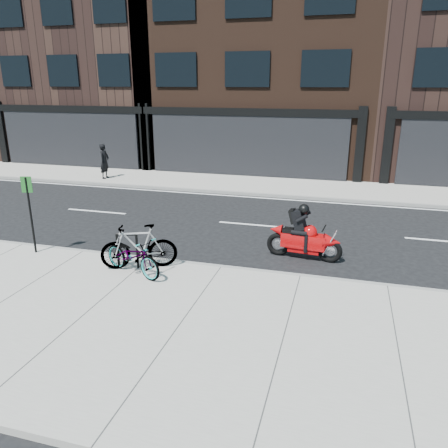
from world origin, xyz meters
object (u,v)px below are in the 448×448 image
(bicycle_rear, at_px, (139,247))
(motorcycle, at_px, (307,237))
(bike_rack, at_px, (127,247))
(pedestrian, at_px, (104,161))
(sign_post, at_px, (30,208))
(bicycle_front, at_px, (133,256))

(bicycle_rear, bearing_deg, motorcycle, 93.58)
(motorcycle, bearing_deg, bike_rack, -147.62)
(pedestrian, bearing_deg, sign_post, -160.34)
(sign_post, bearing_deg, bicycle_rear, -18.29)
(bicycle_front, xyz_separation_m, pedestrian, (-6.53, 9.90, 0.36))
(bike_rack, bearing_deg, bicycle_rear, 12.10)
(sign_post, bearing_deg, bike_rack, -19.82)
(bike_rack, xyz_separation_m, motorcycle, (4.25, 2.12, -0.04))
(bike_rack, distance_m, motorcycle, 4.75)
(bicycle_front, bearing_deg, motorcycle, -36.77)
(bike_rack, height_order, pedestrian, pedestrian)
(bicycle_rear, height_order, motorcycle, motorcycle)
(pedestrian, relative_size, sign_post, 0.79)
(motorcycle, height_order, sign_post, sign_post)
(motorcycle, height_order, pedestrian, pedestrian)
(bike_rack, xyz_separation_m, sign_post, (-2.97, 0.26, 0.73))
(bike_rack, distance_m, bicycle_rear, 0.30)
(bicycle_rear, bearing_deg, pedestrian, -169.44)
(bicycle_front, bearing_deg, pedestrian, 55.06)
(bicycle_rear, relative_size, motorcycle, 0.92)
(bike_rack, distance_m, pedestrian, 11.44)
(bicycle_front, distance_m, sign_post, 3.41)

